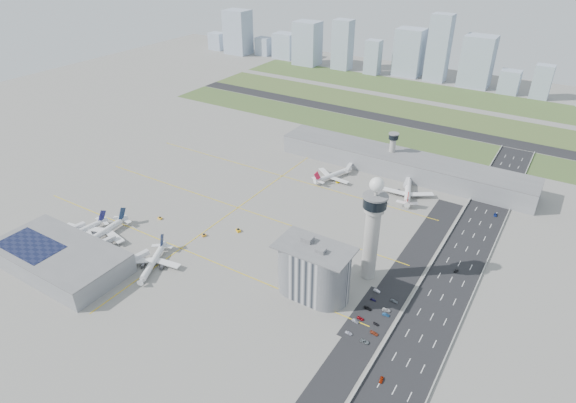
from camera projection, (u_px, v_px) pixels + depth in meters
The scene contains 63 objects.
ground at pixel (259, 245), 310.24m from camera, with size 1000.00×1000.00×0.00m, color gray.
grass_strip_0 at pixel (371, 129), 484.66m from camera, with size 480.00×50.00×0.08m, color #395428.
grass_strip_1 at pixel (398, 108), 539.75m from camera, with size 480.00×60.00×0.08m, color #485C2C.
grass_strip_2 at pixel (421, 90), 598.52m from camera, with size 480.00×70.00×0.08m, color #496530.
runway at pixel (385, 118), 511.83m from camera, with size 480.00×22.00×0.10m, color black.
highway at pixel (435, 310), 257.52m from camera, with size 28.00×500.00×0.10m, color black.
barrier_left at pixel (410, 300), 263.66m from camera, with size 0.60×500.00×1.20m, color #9E9E99.
barrier_right at pixel (462, 319), 250.83m from camera, with size 0.60×500.00×1.20m, color #9E9E99.
landside_road at pixel (384, 304), 261.63m from camera, with size 18.00×260.00×0.08m, color black.
parking_lot at pixel (372, 316), 253.73m from camera, with size 20.00×44.00×0.10m, color black.
taxiway_line_h_0 at pixel (181, 248), 306.53m from camera, with size 260.00×0.60×0.01m, color yellow.
taxiway_line_h_1 at pixel (238, 208), 350.60m from camera, with size 260.00×0.60×0.01m, color yellow.
taxiway_line_h_2 at pixel (282, 176), 394.67m from camera, with size 260.00×0.60×0.01m, color yellow.
taxiway_line_v at pixel (238, 208), 350.60m from camera, with size 0.60×260.00×0.01m, color yellow.
control_tower at pixel (373, 225), 265.59m from camera, with size 14.00×14.00×64.50m.
secondary_tower at pixel (392, 148), 397.27m from camera, with size 8.60×8.60×31.90m.
admin_building at pixel (313, 270), 262.60m from camera, with size 42.00×24.00×33.50m.
terminal_pier at pixel (401, 164), 396.67m from camera, with size 210.00×32.00×15.80m.
near_terminal at pixel (60, 258), 287.12m from camera, with size 84.00×42.00×13.00m.
airplane_near_a at pixel (79, 229), 316.35m from camera, with size 39.64×33.69×11.10m, color white, non-canonical shape.
airplane_near_b at pixel (101, 230), 313.83m from camera, with size 44.21×37.58×12.38m, color white, non-canonical shape.
airplane_near_c at pixel (152, 260), 286.93m from camera, with size 40.61×34.52×11.37m, color white, non-canonical shape.
airplane_far_a at pixel (334, 172), 388.22m from camera, with size 39.82×33.84×11.15m, color white, non-canonical shape.
airplane_far_b at pixel (408, 188), 363.90m from camera, with size 45.66×38.81×12.78m, color white, non-canonical shape.
jet_bridge_near_0 at pixel (65, 234), 315.78m from camera, with size 14.00×3.00×5.70m, color silver, non-canonical shape.
jet_bridge_near_1 at pixel (95, 248), 302.03m from camera, with size 14.00×3.00×5.70m, color silver, non-canonical shape.
jet_bridge_near_2 at pixel (129, 264), 288.29m from camera, with size 14.00×3.00×5.70m, color silver, non-canonical shape.
jet_bridge_far_0 at pixel (351, 166), 404.86m from camera, with size 14.00×3.00×5.70m, color silver, non-canonical shape.
jet_bridge_far_1 at pixel (408, 180), 381.95m from camera, with size 14.00×3.00×5.70m, color silver, non-canonical shape.
tug_0 at pixel (99, 234), 319.71m from camera, with size 2.05×2.98×1.73m, color #EFCC00, non-canonical shape.
tug_1 at pixel (160, 218), 336.76m from camera, with size 1.95×2.83×1.64m, color yellow, non-canonical shape.
tug_2 at pixel (204, 235), 318.21m from camera, with size 2.01×2.93×1.70m, color orange, non-canonical shape.
tug_3 at pixel (238, 230), 323.05m from camera, with size 2.34×3.41×1.98m, color #F0AD11, non-canonical shape.
tug_4 at pixel (338, 182), 384.04m from camera, with size 1.90×2.76×1.60m, color #D3A701, non-canonical shape.
tug_5 at pixel (385, 203), 355.13m from camera, with size 2.14×3.11×1.81m, color gold, non-canonical shape.
car_lot_0 at pixel (349, 333), 242.32m from camera, with size 1.53×3.79×1.29m, color silver.
car_lot_1 at pixel (355, 321), 249.61m from camera, with size 1.35×3.87×1.27m, color gray.
car_lot_2 at pixel (360, 318), 251.41m from camera, with size 1.81×3.92×1.09m, color maroon.
car_lot_3 at pixel (368, 308), 257.93m from camera, with size 1.75×4.30×1.25m, color black.
car_lot_4 at pixel (373, 300), 263.93m from camera, with size 1.31×3.25×1.11m, color #1C174D.
car_lot_5 at pixel (377, 291), 270.22m from camera, with size 1.38×3.96×1.31m, color silver.
car_lot_6 at pixel (365, 342), 237.37m from camera, with size 2.11×4.58×1.27m, color slate.
car_lot_7 at pixel (374, 333), 242.20m from camera, with size 1.77×4.36×1.27m, color maroon.
car_lot_8 at pixel (376, 324), 247.96m from camera, with size 1.31×3.26×1.11m, color black.
car_lot_9 at pixel (386, 315), 253.64m from camera, with size 1.34×3.83×1.26m, color navy.
car_lot_10 at pixel (386, 310), 256.79m from camera, with size 2.07×4.49×1.25m, color silver.
car_lot_11 at pixel (394, 301), 262.80m from camera, with size 1.65×4.05×1.17m, color slate.
car_hw_0 at pixel (381, 380), 217.43m from camera, with size 1.53×3.80×1.29m, color #982107.
car_hw_1 at pixel (456, 271), 285.81m from camera, with size 1.31×3.76×1.24m, color black.
car_hw_2 at pixel (495, 215), 340.69m from camera, with size 2.08×4.50×1.25m, color navy.
car_hw_4 at pixel (493, 175), 394.83m from camera, with size 1.46×3.62×1.23m, color slate.
skyline_bldg_0 at pixel (217, 41), 786.47m from camera, with size 24.05×19.24×26.50m, color #9EADC1.
skyline_bldg_1 at pixel (238, 32), 752.35m from camera, with size 37.63×30.10×65.60m, color #9EADC1.
skyline_bldg_2 at pixel (264, 46), 752.97m from camera, with size 22.81×18.25×26.79m, color #9EADC1.
skyline_bldg_3 at pixel (285, 46), 733.59m from camera, with size 32.30×25.84×36.93m, color #9EADC1.
skyline_bldg_4 at pixel (307, 43), 693.82m from camera, with size 35.81×28.65×60.36m, color #9EADC1.
skyline_bldg_5 at pixel (343, 45), 670.55m from camera, with size 25.49×20.39×66.89m, color #9EADC1.
skyline_bldg_6 at pixel (373, 57), 652.96m from camera, with size 20.04×16.03×45.20m, color #9EADC1.
skyline_bldg_7 at pixel (409, 52), 643.08m from camera, with size 35.76×28.61×61.22m, color #9EADC1.
skyline_bldg_8 at pixel (439, 48), 615.28m from camera, with size 26.33×21.06×83.39m, color #9EADC1.
skyline_bldg_9 at pixel (477, 61), 598.39m from camera, with size 36.96×29.57×62.11m, color #9EADC1.
skyline_bldg_10 at pixel (509, 82), 580.94m from camera, with size 23.01×18.41×27.75m, color #9EADC1.
skyline_bldg_11 at pixel (542, 82), 561.84m from camera, with size 20.22×16.18×38.97m, color #9EADC1.
Camera 1 is at (150.50, -206.26, 179.37)m, focal length 30.00 mm.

